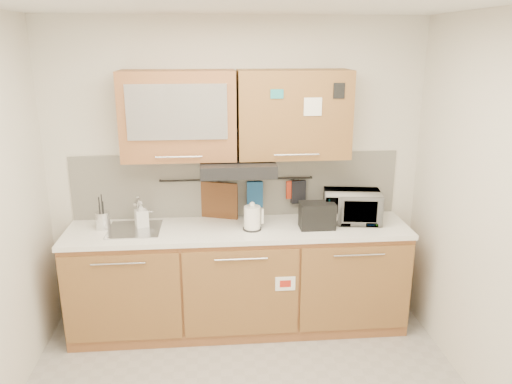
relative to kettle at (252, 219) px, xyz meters
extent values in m
plane|color=silver|center=(-0.11, 0.37, 0.29)|extent=(3.20, 0.00, 3.20)
cube|color=#9F6138|center=(-0.11, 0.07, -0.57)|extent=(2.80, 0.60, 0.88)
cube|color=black|center=(-0.11, 0.07, -0.96)|extent=(2.80, 0.54, 0.10)
cube|color=olive|center=(-1.04, -0.25, -0.54)|extent=(0.91, 0.02, 0.74)
cylinder|color=silver|center=(-1.04, -0.27, -0.23)|extent=(0.41, 0.01, 0.01)
cube|color=olive|center=(-0.11, -0.25, -0.54)|extent=(0.91, 0.02, 0.74)
cylinder|color=silver|center=(-0.11, -0.27, -0.23)|extent=(0.41, 0.01, 0.01)
cube|color=olive|center=(0.82, -0.25, -0.54)|extent=(0.91, 0.02, 0.74)
cylinder|color=silver|center=(0.82, -0.27, -0.23)|extent=(0.41, 0.01, 0.01)
cube|color=white|center=(-0.11, 0.06, -0.11)|extent=(2.82, 0.62, 0.04)
cube|color=silver|center=(-0.11, 0.35, 0.19)|extent=(2.80, 0.02, 0.56)
cube|color=#9F6138|center=(-0.57, 0.19, 0.82)|extent=(0.90, 0.35, 0.70)
cube|color=silver|center=(-0.57, 0.01, 0.87)|extent=(0.76, 0.02, 0.42)
cube|color=olive|center=(0.35, 0.19, 0.82)|extent=(0.90, 0.35, 0.70)
cube|color=white|center=(0.47, 0.01, 0.90)|extent=(0.14, 0.00, 0.14)
cube|color=black|center=(-0.11, 0.12, 0.41)|extent=(0.60, 0.46, 0.10)
cube|color=silver|center=(-0.96, 0.07, -0.10)|extent=(0.42, 0.40, 0.03)
cylinder|color=silver|center=(-0.94, 0.23, 0.03)|extent=(0.03, 0.03, 0.24)
cylinder|color=silver|center=(-0.94, 0.15, 0.13)|extent=(0.02, 0.18, 0.02)
cylinder|color=black|center=(-0.11, 0.32, 0.25)|extent=(1.30, 0.02, 0.02)
cylinder|color=silver|center=(-1.21, 0.12, -0.02)|extent=(0.14, 0.14, 0.15)
cylinder|color=black|center=(-1.23, 0.13, 0.04)|extent=(0.01, 0.01, 0.27)
cylinder|color=black|center=(-1.20, 0.10, 0.03)|extent=(0.01, 0.01, 0.24)
cylinder|color=black|center=(-1.21, 0.14, 0.05)|extent=(0.01, 0.01, 0.29)
cylinder|color=black|center=(-1.23, 0.10, 0.01)|extent=(0.01, 0.01, 0.21)
cylinder|color=white|center=(0.00, 0.00, 0.01)|extent=(0.16, 0.16, 0.20)
sphere|color=white|center=(0.00, 0.00, 0.12)|extent=(0.04, 0.04, 0.04)
cube|color=white|center=(0.08, 0.02, 0.01)|extent=(0.02, 0.03, 0.13)
cylinder|color=black|center=(0.00, 0.00, -0.09)|extent=(0.15, 0.15, 0.01)
cube|color=black|center=(0.53, -0.01, 0.01)|extent=(0.28, 0.17, 0.22)
cube|color=black|center=(0.48, -0.01, 0.11)|extent=(0.08, 0.13, 0.01)
cube|color=black|center=(0.58, -0.01, 0.11)|extent=(0.08, 0.13, 0.01)
imported|color=#999999|center=(0.86, 0.12, 0.04)|extent=(0.51, 0.38, 0.26)
imported|color=#999999|center=(-0.90, 0.13, 0.02)|extent=(0.13, 0.13, 0.22)
cube|color=brown|center=(-0.26, 0.30, 0.03)|extent=(0.31, 0.13, 0.40)
cube|color=#1E5089|center=(0.05, 0.30, 0.11)|extent=(0.14, 0.04, 0.23)
cube|color=black|center=(0.43, 0.30, 0.13)|extent=(0.13, 0.06, 0.20)
cube|color=#AD2E17|center=(0.38, 0.30, 0.15)|extent=(0.13, 0.04, 0.16)
camera|label=1|loc=(-0.30, -3.80, 1.37)|focal=35.00mm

